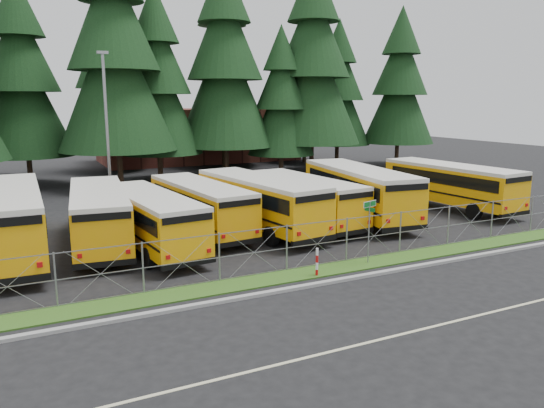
{
  "coord_description": "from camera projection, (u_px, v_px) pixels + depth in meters",
  "views": [
    {
      "loc": [
        -14.03,
        -19.85,
        7.11
      ],
      "look_at": [
        -2.21,
        4.0,
        1.84
      ],
      "focal_mm": 35.0,
      "sensor_mm": 36.0,
      "label": 1
    }
  ],
  "objects": [
    {
      "name": "road_lane_line",
      "position": [
        488.0,
        313.0,
        17.91
      ],
      "size": [
        50.0,
        0.12,
        0.01
      ],
      "primitive_type": "cube",
      "color": "beige",
      "rests_on": "ground"
    },
    {
      "name": "conifer_8",
      "position": [
        338.0,
        93.0,
        56.68
      ],
      "size": [
        6.99,
        6.99,
        15.46
      ],
      "primitive_type": null,
      "color": "black",
      "rests_on": "ground"
    },
    {
      "name": "bus_4",
      "position": [
        256.0,
        204.0,
        29.08
      ],
      "size": [
        4.16,
        11.57,
        2.97
      ],
      "primitive_type": null,
      "rotation": [
        0.0,
        0.0,
        0.13
      ],
      "color": "#E89F07",
      "rests_on": "ground"
    },
    {
      "name": "grass_verge",
      "position": [
        374.0,
        262.0,
        23.44
      ],
      "size": [
        50.0,
        1.4,
        0.06
      ],
      "primitive_type": "cube",
      "color": "#264B15",
      "rests_on": "ground"
    },
    {
      "name": "conifer_12",
      "position": [
        223.0,
        68.0,
        55.24
      ],
      "size": [
        9.32,
        9.32,
        20.61
      ],
      "primitive_type": null,
      "color": "black",
      "rests_on": "ground"
    },
    {
      "name": "conifer_5",
      "position": [
        225.0,
        69.0,
        47.34
      ],
      "size": [
        8.81,
        8.81,
        19.49
      ],
      "primitive_type": null,
      "color": "black",
      "rests_on": "ground"
    },
    {
      "name": "ground",
      "position": [
        352.0,
        253.0,
        24.94
      ],
      "size": [
        120.0,
        120.0,
        0.0
      ],
      "primitive_type": "plane",
      "color": "black",
      "rests_on": "ground"
    },
    {
      "name": "conifer_2",
      "position": [
        22.0,
        81.0,
        42.65
      ],
      "size": [
        7.7,
        7.7,
        17.04
      ],
      "primitive_type": null,
      "color": "black",
      "rests_on": "ground"
    },
    {
      "name": "conifer_11",
      "position": [
        108.0,
        79.0,
        52.09
      ],
      "size": [
        8.15,
        8.15,
        18.02
      ],
      "primitive_type": null,
      "color": "black",
      "rests_on": "ground"
    },
    {
      "name": "bus_6",
      "position": [
        355.0,
        193.0,
        32.05
      ],
      "size": [
        4.32,
        12.16,
        3.12
      ],
      "primitive_type": null,
      "rotation": [
        0.0,
        0.0,
        -0.13
      ],
      "color": "#E89F07",
      "rests_on": "ground"
    },
    {
      "name": "curb",
      "position": [
        394.0,
        270.0,
        22.21
      ],
      "size": [
        50.0,
        0.25,
        0.12
      ],
      "primitive_type": "cube",
      "color": "gray",
      "rests_on": "ground"
    },
    {
      "name": "bus_1",
      "position": [
        99.0,
        217.0,
        25.94
      ],
      "size": [
        3.79,
        11.15,
        2.86
      ],
      "primitive_type": null,
      "rotation": [
        0.0,
        0.0,
        -0.11
      ],
      "color": "#E89F07",
      "rests_on": "ground"
    },
    {
      "name": "conifer_9",
      "position": [
        400.0,
        87.0,
        56.37
      ],
      "size": [
        7.55,
        7.55,
        16.7
      ],
      "primitive_type": null,
      "color": "black",
      "rests_on": "ground"
    },
    {
      "name": "street_sign",
      "position": [
        369.0,
        219.0,
        22.93
      ],
      "size": [
        0.81,
        0.54,
        2.81
      ],
      "color": "gray",
      "rests_on": "ground"
    },
    {
      "name": "striped_bollard",
      "position": [
        317.0,
        262.0,
        21.52
      ],
      "size": [
        0.11,
        0.11,
        1.2
      ],
      "primitive_type": "cylinder",
      "color": "#B20C0C",
      "rests_on": "ground"
    },
    {
      "name": "bus_east",
      "position": [
        446.0,
        186.0,
        34.86
      ],
      "size": [
        3.57,
        11.45,
        2.96
      ],
      "primitive_type": null,
      "rotation": [
        0.0,
        0.0,
        0.08
      ],
      "color": "#E89F07",
      "rests_on": "ground"
    },
    {
      "name": "bus_3",
      "position": [
        198.0,
        207.0,
        28.63
      ],
      "size": [
        3.44,
        10.62,
        2.74
      ],
      "primitive_type": null,
      "rotation": [
        0.0,
        0.0,
        0.09
      ],
      "color": "#E89F07",
      "rests_on": "ground"
    },
    {
      "name": "chainlink_fence",
      "position": [
        365.0,
        237.0,
        23.87
      ],
      "size": [
        44.0,
        0.1,
        2.0
      ],
      "primitive_type": null,
      "color": "gray",
      "rests_on": "ground"
    },
    {
      "name": "bus_5",
      "position": [
        302.0,
        201.0,
        30.58
      ],
      "size": [
        3.34,
        10.58,
        2.73
      ],
      "primitive_type": null,
      "rotation": [
        0.0,
        0.0,
        0.09
      ],
      "color": "#E89F07",
      "rests_on": "ground"
    },
    {
      "name": "light_standard",
      "position": [
        107.0,
        124.0,
        34.79
      ],
      "size": [
        0.7,
        0.35,
        10.14
      ],
      "color": "gray",
      "rests_on": "ground"
    },
    {
      "name": "bus_2",
      "position": [
        149.0,
        221.0,
        25.43
      ],
      "size": [
        3.5,
        10.65,
        2.74
      ],
      "primitive_type": null,
      "rotation": [
        0.0,
        0.0,
        0.1
      ],
      "color": "#E89F07",
      "rests_on": "ground"
    },
    {
      "name": "brick_building",
      "position": [
        199.0,
        135.0,
        62.13
      ],
      "size": [
        22.0,
        10.0,
        6.0
      ],
      "primitive_type": "cube",
      "color": "brown",
      "rests_on": "ground"
    },
    {
      "name": "conifer_3",
      "position": [
        114.0,
        58.0,
        41.58
      ],
      "size": [
        9.32,
        9.32,
        20.62
      ],
      "primitive_type": null,
      "color": "black",
      "rests_on": "ground"
    },
    {
      "name": "conifer_7",
      "position": [
        313.0,
        67.0,
        49.81
      ],
      "size": [
        9.09,
        9.09,
        20.1
      ],
      "primitive_type": null,
      "color": "black",
      "rests_on": "ground"
    },
    {
      "name": "conifer_6",
      "position": [
        281.0,
        102.0,
        48.64
      ],
      "size": [
        6.21,
        6.21,
        13.74
      ],
      "primitive_type": null,
      "color": "black",
      "rests_on": "ground"
    },
    {
      "name": "bus_0",
      "position": [
        9.0,
        223.0,
        24.03
      ],
      "size": [
        3.08,
        12.3,
        3.21
      ],
      "primitive_type": null,
      "rotation": [
        0.0,
        0.0,
        -0.02
      ],
      "color": "#E89F07",
      "rests_on": "ground"
    },
    {
      "name": "conifer_4",
      "position": [
        157.0,
        84.0,
        45.2
      ],
      "size": [
        7.55,
        7.55,
        16.69
      ],
      "primitive_type": null,
      "color": "black",
      "rests_on": "ground"
    },
    {
      "name": "conifer_13",
      "position": [
        305.0,
        86.0,
        59.55
      ],
      "size": [
        7.7,
        7.7,
        17.03
      ],
      "primitive_type": null,
      "color": "black",
      "rests_on": "ground"
    }
  ]
}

